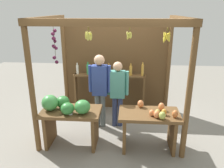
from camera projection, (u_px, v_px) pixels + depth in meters
ground_plane at (113, 126)px, 5.10m from camera, size 12.00×12.00×0.00m
market_stall at (114, 61)px, 5.07m from camera, size 2.79×2.15×2.41m
fruit_counter_left at (68, 113)px, 4.20m from camera, size 1.17×0.66×1.03m
fruit_counter_right at (150, 122)px, 4.14m from camera, size 1.12×0.64×0.89m
bottle_shelf_unit at (109, 83)px, 5.58m from camera, size 1.79×0.22×1.33m
vendor_man at (100, 85)px, 4.78m from camera, size 0.48×0.22×1.66m
vendor_woman at (118, 89)px, 4.84m from camera, size 0.48×0.20×1.50m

